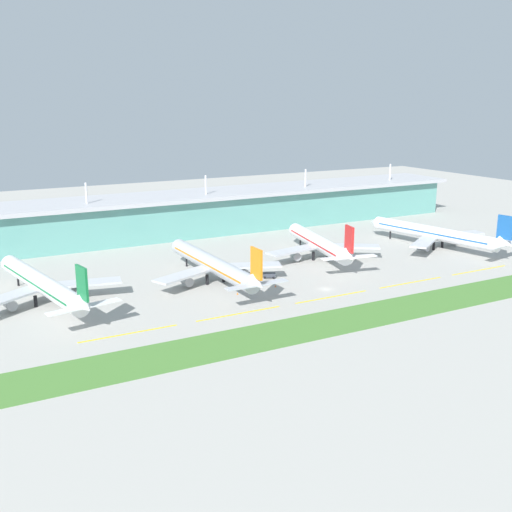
{
  "coord_description": "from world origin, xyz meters",
  "views": [
    {
      "loc": [
        -114.03,
        -161.83,
        62.03
      ],
      "look_at": [
        -12.2,
        27.26,
        7.0
      ],
      "focal_mm": 42.39,
      "sensor_mm": 36.0,
      "label": 1
    }
  ],
  "objects_px": {
    "safety_cone_nose_front": "(275,286)",
    "airliner_near_middle": "(213,265)",
    "pushback_tug": "(269,275)",
    "airliner_far_middle": "(320,243)",
    "airliner_nearest": "(43,284)",
    "safety_cone_left_wingtip": "(237,293)",
    "airliner_farthest": "(436,234)"
  },
  "relations": [
    {
      "from": "airliner_nearest",
      "to": "airliner_near_middle",
      "type": "distance_m",
      "value": 57.01
    },
    {
      "from": "airliner_nearest",
      "to": "airliner_farthest",
      "type": "height_order",
      "value": "same"
    },
    {
      "from": "safety_cone_left_wingtip",
      "to": "airliner_near_middle",
      "type": "bearing_deg",
      "value": 93.97
    },
    {
      "from": "airliner_near_middle",
      "to": "safety_cone_nose_front",
      "type": "xyz_separation_m",
      "value": [
        16.45,
        -15.31,
        -6.11
      ]
    },
    {
      "from": "airliner_nearest",
      "to": "pushback_tug",
      "type": "xyz_separation_m",
      "value": [
        76.82,
        -8.91,
        -5.36
      ]
    },
    {
      "from": "airliner_near_middle",
      "to": "pushback_tug",
      "type": "xyz_separation_m",
      "value": [
        19.96,
        -4.75,
        -5.36
      ]
    },
    {
      "from": "safety_cone_left_wingtip",
      "to": "safety_cone_nose_front",
      "type": "bearing_deg",
      "value": 4.72
    },
    {
      "from": "airliner_nearest",
      "to": "safety_cone_nose_front",
      "type": "xyz_separation_m",
      "value": [
        73.31,
        -19.48,
        -6.11
      ]
    },
    {
      "from": "airliner_nearest",
      "to": "airliner_far_middle",
      "type": "bearing_deg",
      "value": 2.83
    },
    {
      "from": "pushback_tug",
      "to": "safety_cone_nose_front",
      "type": "height_order",
      "value": "pushback_tug"
    },
    {
      "from": "airliner_far_middle",
      "to": "safety_cone_left_wingtip",
      "type": "distance_m",
      "value": 56.9
    },
    {
      "from": "pushback_tug",
      "to": "airliner_far_middle",
      "type": "bearing_deg",
      "value": 24.43
    },
    {
      "from": "airliner_far_middle",
      "to": "airliner_farthest",
      "type": "relative_size",
      "value": 0.89
    },
    {
      "from": "airliner_nearest",
      "to": "safety_cone_nose_front",
      "type": "height_order",
      "value": "airliner_nearest"
    },
    {
      "from": "airliner_nearest",
      "to": "airliner_far_middle",
      "type": "xyz_separation_m",
      "value": [
        108.21,
        5.35,
        -0.01
      ]
    },
    {
      "from": "airliner_nearest",
      "to": "airliner_farthest",
      "type": "relative_size",
      "value": 1.01
    },
    {
      "from": "airliner_far_middle",
      "to": "safety_cone_nose_front",
      "type": "distance_m",
      "value": 43.27
    },
    {
      "from": "safety_cone_nose_front",
      "to": "safety_cone_left_wingtip",
      "type": "bearing_deg",
      "value": -175.28
    },
    {
      "from": "safety_cone_nose_front",
      "to": "airliner_near_middle",
      "type": "bearing_deg",
      "value": 137.05
    },
    {
      "from": "airliner_nearest",
      "to": "pushback_tug",
      "type": "bearing_deg",
      "value": -6.62
    },
    {
      "from": "safety_cone_left_wingtip",
      "to": "airliner_nearest",
      "type": "bearing_deg",
      "value": 160.33
    },
    {
      "from": "safety_cone_nose_front",
      "to": "airliner_farthest",
      "type": "bearing_deg",
      "value": 10.26
    },
    {
      "from": "airliner_near_middle",
      "to": "airliner_far_middle",
      "type": "bearing_deg",
      "value": 10.49
    },
    {
      "from": "airliner_nearest",
      "to": "pushback_tug",
      "type": "distance_m",
      "value": 77.52
    },
    {
      "from": "safety_cone_left_wingtip",
      "to": "safety_cone_nose_front",
      "type": "relative_size",
      "value": 1.0
    },
    {
      "from": "airliner_farthest",
      "to": "safety_cone_left_wingtip",
      "type": "distance_m",
      "value": 106.67
    },
    {
      "from": "airliner_near_middle",
      "to": "airliner_far_middle",
      "type": "distance_m",
      "value": 52.23
    },
    {
      "from": "safety_cone_left_wingtip",
      "to": "airliner_farthest",
      "type": "bearing_deg",
      "value": 9.46
    },
    {
      "from": "airliner_near_middle",
      "to": "safety_cone_left_wingtip",
      "type": "height_order",
      "value": "airliner_near_middle"
    },
    {
      "from": "pushback_tug",
      "to": "airliner_farthest",
      "type": "bearing_deg",
      "value": 3.77
    },
    {
      "from": "airliner_near_middle",
      "to": "airliner_far_middle",
      "type": "relative_size",
      "value": 1.12
    },
    {
      "from": "safety_cone_left_wingtip",
      "to": "pushback_tug",
      "type": "bearing_deg",
      "value": 32.15
    }
  ]
}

